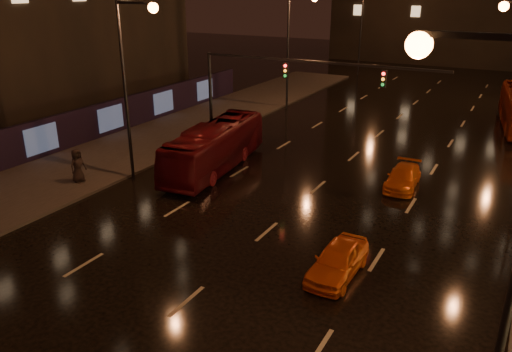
{
  "coord_description": "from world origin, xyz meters",
  "views": [
    {
      "loc": [
        9.23,
        -7.66,
        10.33
      ],
      "look_at": [
        -0.64,
        10.16,
        2.5
      ],
      "focal_mm": 35.0,
      "sensor_mm": 36.0,
      "label": 1
    }
  ],
  "objects_px": {
    "taxi_near": "(338,260)",
    "pedestrian_c": "(78,166)",
    "bus_red": "(215,147)",
    "taxi_far": "(403,177)"
  },
  "relations": [
    {
      "from": "taxi_near",
      "to": "pedestrian_c",
      "type": "height_order",
      "value": "pedestrian_c"
    },
    {
      "from": "bus_red",
      "to": "pedestrian_c",
      "type": "relative_size",
      "value": 5.25
    },
    {
      "from": "bus_red",
      "to": "pedestrian_c",
      "type": "distance_m",
      "value": 7.77
    },
    {
      "from": "taxi_near",
      "to": "taxi_far",
      "type": "relative_size",
      "value": 0.98
    },
    {
      "from": "bus_red",
      "to": "taxi_far",
      "type": "xyz_separation_m",
      "value": [
        10.53,
        2.47,
        -0.81
      ]
    },
    {
      "from": "taxi_near",
      "to": "pedestrian_c",
      "type": "xyz_separation_m",
      "value": [
        -15.74,
        1.9,
        0.45
      ]
    },
    {
      "from": "taxi_near",
      "to": "pedestrian_c",
      "type": "relative_size",
      "value": 2.0
    },
    {
      "from": "bus_red",
      "to": "taxi_near",
      "type": "xyz_separation_m",
      "value": [
        10.53,
        -7.66,
        -0.73
      ]
    },
    {
      "from": "taxi_far",
      "to": "pedestrian_c",
      "type": "height_order",
      "value": "pedestrian_c"
    },
    {
      "from": "taxi_far",
      "to": "pedestrian_c",
      "type": "bearing_deg",
      "value": -156.02
    }
  ]
}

